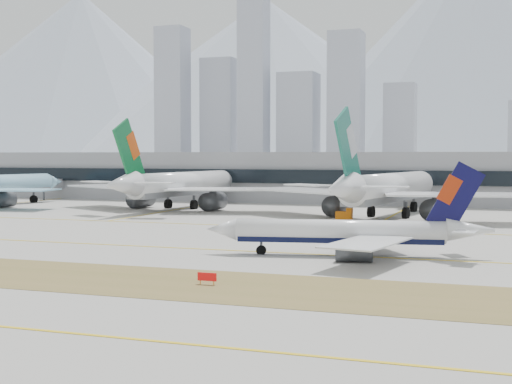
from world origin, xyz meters
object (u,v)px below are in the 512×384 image
at_px(taxiing_airliner, 350,233).
at_px(widebody_cathay, 387,190).
at_px(terminal, 330,176).
at_px(widebody_eva, 179,186).

xyz_separation_m(taxiing_airliner, widebody_cathay, (-4.23, 62.27, 3.09)).
relative_size(taxiing_airliner, terminal, 0.14).
height_order(widebody_eva, terminal, widebody_eva).
bearing_deg(widebody_cathay, terminal, 35.00).
bearing_deg(taxiing_airliner, widebody_cathay, -96.78).
height_order(widebody_eva, widebody_cathay, widebody_cathay).
distance_m(widebody_eva, terminal, 56.73).
bearing_deg(widebody_eva, widebody_cathay, -93.72).
height_order(taxiing_airliner, terminal, terminal).
bearing_deg(terminal, widebody_cathay, -65.42).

